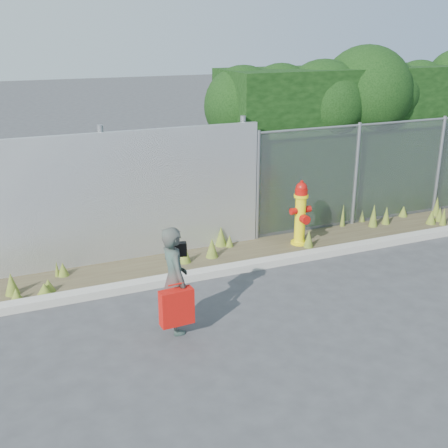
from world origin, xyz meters
name	(u,v)px	position (x,y,z in m)	size (l,w,h in m)	color
ground	(285,323)	(0.00, 0.00, 0.00)	(80.00, 80.00, 0.00)	#3A3A3C
curb	(231,269)	(0.00, 1.80, 0.06)	(16.00, 0.22, 0.12)	#ADA99C
weed_strip	(211,252)	(-0.08, 2.50, 0.11)	(16.00, 1.28, 0.54)	#463C28
corrugated_fence	(6,211)	(-3.25, 3.01, 1.10)	(8.50, 0.21, 2.30)	#B7BABF
chainlink_fence	(399,169)	(4.25, 3.00, 1.03)	(6.50, 0.07, 2.05)	gray
hedge	(371,119)	(4.22, 3.99, 1.91)	(7.67, 2.13, 3.45)	black
fire_hydrant	(301,214)	(1.64, 2.43, 0.59)	(0.41, 0.36, 1.21)	#FFEA0D
woman	(174,280)	(-1.41, 0.42, 0.72)	(0.52, 0.34, 1.43)	#106758
red_tote_bag	(177,307)	(-1.46, 0.19, 0.45)	(0.43, 0.16, 0.56)	red
black_shoulder_bag	(177,249)	(-1.30, 0.60, 1.05)	(0.24, 0.10, 0.18)	black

